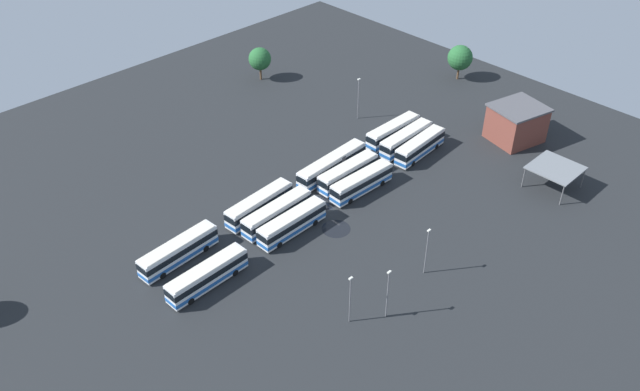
# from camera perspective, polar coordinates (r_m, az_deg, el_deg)

# --- Properties ---
(ground_plane) EXTENTS (125.91, 125.91, 0.00)m
(ground_plane) POSITION_cam_1_polar(r_m,az_deg,el_deg) (106.38, -0.63, -0.56)
(ground_plane) COLOR black
(bus_row0_slot0) EXTENTS (11.95, 2.55, 3.41)m
(bus_row0_slot0) POSITION_cam_1_polar(r_m,az_deg,el_deg) (121.66, 6.22, 5.44)
(bus_row0_slot0) COLOR silver
(bus_row0_slot0) RESTS_ON ground_plane
(bus_row0_slot1) EXTENTS (12.13, 2.95, 3.41)m
(bus_row0_slot1) POSITION_cam_1_polar(r_m,az_deg,el_deg) (119.67, 7.33, 4.78)
(bus_row0_slot1) COLOR silver
(bus_row0_slot1) RESTS_ON ground_plane
(bus_row0_slot2) EXTENTS (11.86, 3.34, 3.41)m
(bus_row0_slot2) POSITION_cam_1_polar(r_m,az_deg,el_deg) (117.97, 8.50, 4.16)
(bus_row0_slot2) COLOR silver
(bus_row0_slot2) RESTS_ON ground_plane
(bus_row1_slot0) EXTENTS (14.78, 3.28, 3.41)m
(bus_row1_slot0) POSITION_cam_1_polar(r_m,az_deg,el_deg) (111.80, 1.03, 2.62)
(bus_row1_slot0) COLOR silver
(bus_row1_slot0) RESTS_ON ground_plane
(bus_row1_slot1) EXTENTS (11.91, 2.56, 3.41)m
(bus_row1_slot1) POSITION_cam_1_polar(r_m,az_deg,el_deg) (109.94, 2.39, 1.94)
(bus_row1_slot1) COLOR silver
(bus_row1_slot1) RESTS_ON ground_plane
(bus_row1_slot2) EXTENTS (11.95, 2.88, 3.41)m
(bus_row1_slot2) POSITION_cam_1_polar(r_m,az_deg,el_deg) (107.81, 3.55, 1.12)
(bus_row1_slot2) COLOR silver
(bus_row1_slot2) RESTS_ON ground_plane
(bus_row2_slot0) EXTENTS (12.35, 3.29, 3.41)m
(bus_row2_slot0) POSITION_cam_1_polar(r_m,az_deg,el_deg) (103.22, -5.19, -0.79)
(bus_row2_slot0) COLOR silver
(bus_row2_slot0) RESTS_ON ground_plane
(bus_row2_slot1) EXTENTS (12.49, 2.95, 3.41)m
(bus_row2_slot1) POSITION_cam_1_polar(r_m,az_deg,el_deg) (101.33, -3.69, -1.51)
(bus_row2_slot1) COLOR silver
(bus_row2_slot1) RESTS_ON ground_plane
(bus_row2_slot2) EXTENTS (11.91, 2.68, 3.41)m
(bus_row2_slot2) POSITION_cam_1_polar(r_m,az_deg,el_deg) (99.32, -2.40, -2.37)
(bus_row2_slot2) COLOR silver
(bus_row2_slot2) RESTS_ON ground_plane
(bus_row3_slot0) EXTENTS (12.54, 3.23, 3.41)m
(bus_row3_slot0) POSITION_cam_1_polar(r_m,az_deg,el_deg) (96.51, -11.94, -4.64)
(bus_row3_slot0) COLOR silver
(bus_row3_slot0) RESTS_ON ground_plane
(bus_row3_slot2) EXTENTS (12.37, 2.84, 3.41)m
(bus_row3_slot2) POSITION_cam_1_polar(r_m,az_deg,el_deg) (92.00, -9.57, -6.72)
(bus_row3_slot2) COLOR silver
(bus_row3_slot2) RESTS_ON ground_plane
(depot_building) EXTENTS (10.50, 9.88, 6.64)m
(depot_building) POSITION_cam_1_polar(r_m,az_deg,el_deg) (125.50, 16.35, 5.94)
(depot_building) COLOR brown
(depot_building) RESTS_ON ground_plane
(maintenance_shelter) EXTENTS (7.38, 7.52, 3.89)m
(maintenance_shelter) POSITION_cam_1_polar(r_m,az_deg,el_deg) (114.02, 19.39, 2.19)
(maintenance_shelter) COLOR slate
(maintenance_shelter) RESTS_ON ground_plane
(lamp_post_by_building) EXTENTS (0.56, 0.28, 7.69)m
(lamp_post_by_building) POSITION_cam_1_polar(r_m,az_deg,el_deg) (92.08, 9.06, -4.55)
(lamp_post_by_building) COLOR slate
(lamp_post_by_building) RESTS_ON ground_plane
(lamp_post_mid_lot) EXTENTS (0.56, 0.28, 7.80)m
(lamp_post_mid_lot) POSITION_cam_1_polar(r_m,az_deg,el_deg) (85.32, 5.77, -8.17)
(lamp_post_mid_lot) COLOR slate
(lamp_post_mid_lot) RESTS_ON ground_plane
(lamp_post_far_corner) EXTENTS (0.56, 0.28, 7.64)m
(lamp_post_far_corner) POSITION_cam_1_polar(r_m,az_deg,el_deg) (84.38, 2.57, -8.68)
(lamp_post_far_corner) COLOR slate
(lamp_post_far_corner) RESTS_ON ground_plane
(lamp_post_near_entrance) EXTENTS (0.56, 0.28, 8.30)m
(lamp_post_near_entrance) POSITION_cam_1_polar(r_m,az_deg,el_deg) (126.68, 3.27, 8.37)
(lamp_post_near_entrance) COLOR slate
(lamp_post_near_entrance) RESTS_ON ground_plane
(tree_north_edge) EXTENTS (4.67, 4.67, 6.98)m
(tree_north_edge) POSITION_cam_1_polar(r_m,az_deg,el_deg) (141.71, -5.14, 11.49)
(tree_north_edge) COLOR brown
(tree_north_edge) RESTS_ON ground_plane
(tree_west_edge) EXTENTS (5.17, 5.17, 7.41)m
(tree_west_edge) POSITION_cam_1_polar(r_m,az_deg,el_deg) (144.21, 11.82, 11.39)
(tree_west_edge) COLOR brown
(tree_west_edge) RESTS_ON ground_plane
(puddle_front_lane) EXTENTS (4.38, 4.38, 0.01)m
(puddle_front_lane) POSITION_cam_1_polar(r_m,az_deg,el_deg) (101.09, 1.38, -2.85)
(puddle_front_lane) COLOR black
(puddle_front_lane) RESTS_ON ground_plane
(puddle_near_shelter) EXTENTS (4.02, 4.02, 0.01)m
(puddle_near_shelter) POSITION_cam_1_polar(r_m,az_deg,el_deg) (106.31, 0.48, -0.58)
(puddle_near_shelter) COLOR black
(puddle_near_shelter) RESTS_ON ground_plane
(puddle_back_corner) EXTENTS (1.57, 1.57, 0.01)m
(puddle_back_corner) POSITION_cam_1_polar(r_m,az_deg,el_deg) (116.95, 1.61, 3.23)
(puddle_back_corner) COLOR black
(puddle_back_corner) RESTS_ON ground_plane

